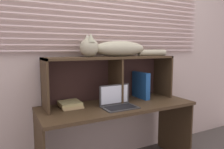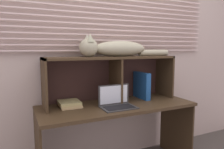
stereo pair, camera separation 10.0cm
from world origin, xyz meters
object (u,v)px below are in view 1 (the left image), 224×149
(cat, at_px, (115,48))
(binder_upright, at_px, (141,85))
(book_stack, at_px, (70,104))
(laptop, at_px, (118,103))

(cat, height_order, binder_upright, cat)
(cat, height_order, book_stack, cat)
(cat, distance_m, book_stack, 0.70)
(cat, xyz_separation_m, laptop, (-0.07, -0.20, -0.51))
(cat, distance_m, binder_upright, 0.52)
(binder_upright, bearing_deg, book_stack, 179.97)
(laptop, bearing_deg, book_stack, 152.85)
(book_stack, bearing_deg, cat, -0.05)
(cat, xyz_separation_m, binder_upright, (0.33, 0.00, -0.40))
(laptop, bearing_deg, binder_upright, 26.91)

